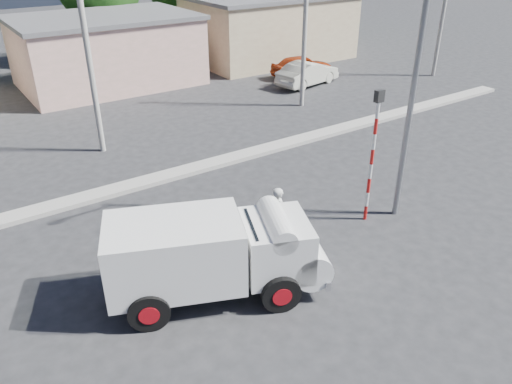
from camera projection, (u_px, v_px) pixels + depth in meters
ground_plane at (321, 276)px, 13.80m from camera, size 120.00×120.00×0.00m
median at (187, 170)px, 19.60m from camera, size 40.00×0.80×0.16m
truck at (218, 253)px, 12.57m from camera, size 5.84×3.92×2.27m
bicycle at (278, 232)px, 14.80m from camera, size 2.15×1.09×1.08m
cyclist at (278, 223)px, 14.65m from camera, size 0.52×0.69×1.70m
car_cream at (308, 73)px, 30.24m from camera, size 4.55×2.31×1.43m
car_red at (302, 66)px, 31.95m from camera, size 4.19×2.13×1.37m
traffic_pole at (373, 146)px, 15.28m from camera, size 0.28×0.18×4.36m
streetlight at (413, 67)px, 14.42m from camera, size 2.34×0.22×9.00m
building_row at (92, 50)px, 29.40m from camera, size 37.80×7.30×4.44m
utility_poles at (205, 40)px, 22.27m from camera, size 35.40×0.24×8.00m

